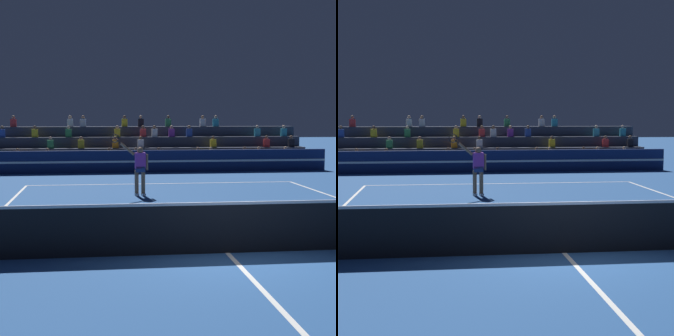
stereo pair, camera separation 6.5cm
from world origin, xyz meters
TOP-DOWN VIEW (x-y plane):
  - ground_plane at (0.00, 0.00)m, footprint 120.00×120.00m
  - court_lines at (0.00, 0.00)m, footprint 11.10×23.90m
  - tennis_net at (0.00, 0.00)m, footprint 12.00×0.10m
  - sponsor_banner_wall at (0.00, 16.71)m, footprint 18.00×0.26m
  - bleacher_stand at (0.00, 19.87)m, footprint 17.31×3.80m
  - tennis_player at (-1.19, 8.50)m, footprint 1.38×0.32m
  - tennis_ball at (0.52, 0.89)m, footprint 0.07×0.07m

SIDE VIEW (x-z plane):
  - ground_plane at x=0.00m, z-range 0.00..0.00m
  - court_lines at x=0.00m, z-range 0.00..0.01m
  - tennis_ball at x=0.52m, z-range 0.00..0.07m
  - tennis_net at x=0.00m, z-range -0.01..1.09m
  - sponsor_banner_wall at x=0.00m, z-range 0.00..1.10m
  - bleacher_stand at x=0.00m, z-range -0.58..2.25m
  - tennis_player at x=-1.19m, z-range -0.15..2.10m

